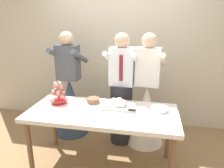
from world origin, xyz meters
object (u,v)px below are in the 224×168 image
cupcake_stand (58,94)px  round_cake (93,101)px  person_bride (146,107)px  person_guest (70,100)px  main_cake_tray (119,104)px  person_groom (121,96)px  plate_stack (159,109)px  dessert_table (102,117)px

cupcake_stand → round_cake: 0.46m
person_bride → person_guest: same height
main_cake_tray → person_groom: 0.47m
round_cake → person_bride: 0.84m
person_groom → main_cake_tray: bearing=-84.9°
round_cake → person_groom: size_ratio=0.14×
person_bride → round_cake: bearing=-145.8°
main_cake_tray → person_groom: bearing=95.1°
main_cake_tray → round_cake: main_cake_tray is taller
person_groom → person_guest: same height
person_bride → person_guest: size_ratio=1.00×
main_cake_tray → plate_stack: (0.50, -0.02, -0.02)m
plate_stack → round_cake: size_ratio=0.87×
dessert_table → person_bride: (0.50, 0.67, -0.12)m
plate_stack → round_cake: bearing=175.2°
round_cake → person_guest: (-0.54, 0.52, -0.22)m
dessert_table → plate_stack: (0.68, 0.14, 0.10)m
round_cake → person_bride: (0.67, 0.46, -0.22)m
dessert_table → cupcake_stand: 0.66m
plate_stack → person_guest: 1.53m
plate_stack → person_bride: person_bride is taller
cupcake_stand → plate_stack: (1.29, 0.01, -0.11)m
cupcake_stand → main_cake_tray: size_ratio=0.70×
round_cake → person_groom: (0.31, 0.41, -0.06)m
person_groom → person_bride: size_ratio=1.00×
dessert_table → round_cake: size_ratio=7.50×
main_cake_tray → round_cake: (-0.35, 0.05, -0.01)m
person_guest → round_cake: bearing=-43.9°
person_groom → person_bride: same height
dessert_table → main_cake_tray: 0.27m
plate_stack → person_guest: person_guest is taller
round_cake → cupcake_stand: bearing=-169.3°
person_groom → person_guest: 0.88m
dessert_table → person_groom: (0.14, 0.62, 0.05)m
dessert_table → round_cake: 0.29m
person_groom → person_guest: size_ratio=1.00×
plate_stack → person_guest: size_ratio=0.13×
person_bride → cupcake_stand: bearing=-154.1°
plate_stack → person_guest: bearing=156.9°
person_groom → person_guest: bearing=172.7°
dessert_table → main_cake_tray: bearing=42.4°
dessert_table → main_cake_tray: (0.18, 0.16, 0.11)m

